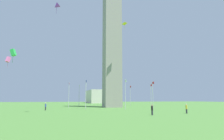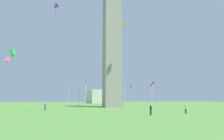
{
  "view_description": "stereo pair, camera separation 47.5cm",
  "coord_description": "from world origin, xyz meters",
  "px_view_note": "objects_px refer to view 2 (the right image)",
  "views": [
    {
      "loc": [
        63.18,
        -16.33,
        2.64
      ],
      "look_at": [
        0.0,
        0.0,
        12.13
      ],
      "focal_mm": 32.03,
      "sensor_mm": 36.0,
      "label": 1
    },
    {
      "loc": [
        63.3,
        -15.87,
        2.64
      ],
      "look_at": [
        0.0,
        0.0,
        12.13
      ],
      "focal_mm": 32.03,
      "sensor_mm": 36.0,
      "label": 2
    }
  ],
  "objects_px": {
    "flagpole_ne": "(153,93)",
    "flagpole_s": "(103,95)",
    "kite_green_box": "(13,53)",
    "flagpole_e": "(151,94)",
    "obelisk_monument": "(112,33)",
    "flagpole_w": "(69,94)",
    "kite_yellow_diamond": "(124,24)",
    "kite_pink_box": "(8,60)",
    "distant_building": "(101,97)",
    "person_blue_shirt": "(45,106)",
    "flagpole_n": "(125,93)",
    "flagpole_nw": "(86,93)",
    "flagpole_se": "(130,95)",
    "kite_purple_delta": "(56,6)",
    "flagpole_sw": "(79,94)",
    "person_yellow_shirt": "(186,109)",
    "person_black_shirt": "(151,110)"
  },
  "relations": [
    {
      "from": "flagpole_s",
      "to": "distant_building",
      "type": "height_order",
      "value": "distant_building"
    },
    {
      "from": "kite_green_box",
      "to": "person_yellow_shirt",
      "type": "bearing_deg",
      "value": 74.55
    },
    {
      "from": "flagpole_n",
      "to": "kite_purple_delta",
      "type": "height_order",
      "value": "kite_purple_delta"
    },
    {
      "from": "obelisk_monument",
      "to": "flagpole_ne",
      "type": "height_order",
      "value": "obelisk_monument"
    },
    {
      "from": "flagpole_e",
      "to": "obelisk_monument",
      "type": "bearing_deg",
      "value": -90.26
    },
    {
      "from": "flagpole_w",
      "to": "obelisk_monument",
      "type": "bearing_deg",
      "value": 90.26
    },
    {
      "from": "flagpole_w",
      "to": "person_blue_shirt",
      "type": "relative_size",
      "value": 4.37
    },
    {
      "from": "flagpole_e",
      "to": "flagpole_n",
      "type": "bearing_deg",
      "value": -45.0
    },
    {
      "from": "flagpole_se",
      "to": "distant_building",
      "type": "height_order",
      "value": "distant_building"
    },
    {
      "from": "flagpole_e",
      "to": "person_black_shirt",
      "type": "xyz_separation_m",
      "value": [
        32.39,
        -15.29,
        -3.41
      ]
    },
    {
      "from": "flagpole_se",
      "to": "flagpole_nw",
      "type": "bearing_deg",
      "value": -45.0
    },
    {
      "from": "flagpole_s",
      "to": "person_yellow_shirt",
      "type": "bearing_deg",
      "value": 8.13
    },
    {
      "from": "flagpole_n",
      "to": "flagpole_s",
      "type": "height_order",
      "value": "same"
    },
    {
      "from": "flagpole_w",
      "to": "person_black_shirt",
      "type": "xyz_separation_m",
      "value": [
        32.39,
        12.18,
        -3.41
      ]
    },
    {
      "from": "obelisk_monument",
      "to": "flagpole_w",
      "type": "relative_size",
      "value": 6.39
    },
    {
      "from": "flagpole_n",
      "to": "flagpole_se",
      "type": "height_order",
      "value": "same"
    },
    {
      "from": "flagpole_w",
      "to": "kite_purple_delta",
      "type": "xyz_separation_m",
      "value": [
        24.14,
        -3.91,
        16.67
      ]
    },
    {
      "from": "flagpole_sw",
      "to": "flagpole_nw",
      "type": "distance_m",
      "value": 19.42
    },
    {
      "from": "flagpole_n",
      "to": "person_black_shirt",
      "type": "relative_size",
      "value": 4.56
    },
    {
      "from": "flagpole_n",
      "to": "flagpole_se",
      "type": "xyz_separation_m",
      "value": [
        -23.45,
        9.71,
        0.0
      ]
    },
    {
      "from": "person_yellow_shirt",
      "to": "kite_purple_delta",
      "type": "height_order",
      "value": "kite_purple_delta"
    },
    {
      "from": "flagpole_ne",
      "to": "flagpole_e",
      "type": "distance_m",
      "value": 10.51
    },
    {
      "from": "flagpole_n",
      "to": "kite_purple_delta",
      "type": "distance_m",
      "value": 26.41
    },
    {
      "from": "flagpole_n",
      "to": "person_blue_shirt",
      "type": "bearing_deg",
      "value": -92.45
    },
    {
      "from": "flagpole_ne",
      "to": "kite_yellow_diamond",
      "type": "relative_size",
      "value": 3.78
    },
    {
      "from": "person_blue_shirt",
      "to": "kite_pink_box",
      "type": "relative_size",
      "value": 0.67
    },
    {
      "from": "flagpole_e",
      "to": "flagpole_se",
      "type": "xyz_separation_m",
      "value": [
        -9.71,
        -4.02,
        0.0
      ]
    },
    {
      "from": "flagpole_sw",
      "to": "person_blue_shirt",
      "type": "bearing_deg",
      "value": -23.52
    },
    {
      "from": "flagpole_sw",
      "to": "kite_pink_box",
      "type": "bearing_deg",
      "value": -40.19
    },
    {
      "from": "obelisk_monument",
      "to": "person_blue_shirt",
      "type": "xyz_separation_m",
      "value": [
        12.96,
        -19.55,
        -23.89
      ]
    },
    {
      "from": "flagpole_e",
      "to": "flagpole_s",
      "type": "distance_m",
      "value": 19.42
    },
    {
      "from": "flagpole_e",
      "to": "kite_purple_delta",
      "type": "distance_m",
      "value": 42.95
    },
    {
      "from": "kite_green_box",
      "to": "flagpole_s",
      "type": "bearing_deg",
      "value": 144.22
    },
    {
      "from": "obelisk_monument",
      "to": "person_black_shirt",
      "type": "xyz_separation_m",
      "value": [
        32.45,
        -1.56,
        -23.93
      ]
    },
    {
      "from": "flagpole_ne",
      "to": "kite_yellow_diamond",
      "type": "xyz_separation_m",
      "value": [
        -2.3,
        -7.66,
        21.23
      ]
    },
    {
      "from": "flagpole_n",
      "to": "flagpole_nw",
      "type": "bearing_deg",
      "value": -112.5
    },
    {
      "from": "kite_purple_delta",
      "to": "kite_pink_box",
      "type": "height_order",
      "value": "kite_purple_delta"
    },
    {
      "from": "person_black_shirt",
      "to": "obelisk_monument",
      "type": "bearing_deg",
      "value": -7.99
    },
    {
      "from": "flagpole_ne",
      "to": "flagpole_s",
      "type": "relative_size",
      "value": 1.0
    },
    {
      "from": "kite_pink_box",
      "to": "distant_building",
      "type": "height_order",
      "value": "kite_pink_box"
    },
    {
      "from": "obelisk_monument",
      "to": "flagpole_nw",
      "type": "xyz_separation_m",
      "value": [
        9.77,
        -9.71,
        -20.51
      ]
    },
    {
      "from": "flagpole_s",
      "to": "kite_yellow_diamond",
      "type": "bearing_deg",
      "value": 5.54
    },
    {
      "from": "flagpole_nw",
      "to": "flagpole_sw",
      "type": "bearing_deg",
      "value": 180.0
    },
    {
      "from": "flagpole_s",
      "to": "flagpole_w",
      "type": "distance_m",
      "value": 19.42
    },
    {
      "from": "flagpole_e",
      "to": "kite_pink_box",
      "type": "relative_size",
      "value": 2.92
    },
    {
      "from": "obelisk_monument",
      "to": "flagpole_w",
      "type": "bearing_deg",
      "value": -89.74
    },
    {
      "from": "flagpole_w",
      "to": "kite_green_box",
      "type": "bearing_deg",
      "value": -28.51
    },
    {
      "from": "person_black_shirt",
      "to": "kite_purple_delta",
      "type": "height_order",
      "value": "kite_purple_delta"
    },
    {
      "from": "flagpole_s",
      "to": "distant_building",
      "type": "bearing_deg",
      "value": 169.8
    },
    {
      "from": "flagpole_ne",
      "to": "kite_green_box",
      "type": "relative_size",
      "value": 2.82
    }
  ]
}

